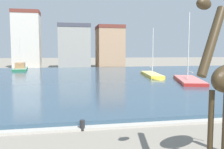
{
  "coord_description": "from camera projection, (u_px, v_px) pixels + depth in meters",
  "views": [
    {
      "loc": [
        -0.69,
        -3.28,
        3.68
      ],
      "look_at": [
        2.26,
        12.26,
        2.2
      ],
      "focal_mm": 38.91,
      "sensor_mm": 36.0,
      "label": 1
    }
  ],
  "objects": [
    {
      "name": "harbor_water",
      "position": [
        72.0,
        78.0,
        32.39
      ],
      "size": [
        76.24,
        42.21,
        0.32
      ],
      "primitive_type": "cube",
      "color": "#334C60",
      "rests_on": "ground"
    },
    {
      "name": "quay_edge_coping",
      "position": [
        82.0,
        128.0,
        11.51
      ],
      "size": [
        76.24,
        0.5,
        0.12
      ],
      "primitive_type": "cube",
      "color": "#ADA89E",
      "rests_on": "ground"
    },
    {
      "name": "sailboat_green",
      "position": [
        21.0,
        69.0,
        45.51
      ],
      "size": [
        3.2,
        9.52,
        6.57
      ],
      "color": "#236B42",
      "rests_on": "ground"
    },
    {
      "name": "sailboat_yellow",
      "position": [
        153.0,
        76.0,
        33.14
      ],
      "size": [
        3.14,
        9.82,
        6.91
      ],
      "color": "gold",
      "rests_on": "ground"
    },
    {
      "name": "sailboat_red",
      "position": [
        187.0,
        80.0,
        28.26
      ],
      "size": [
        5.2,
        9.95,
        8.13
      ],
      "color": "red",
      "rests_on": "ground"
    },
    {
      "name": "mooring_bollard",
      "position": [
        82.0,
        125.0,
        11.34
      ],
      "size": [
        0.24,
        0.24,
        0.5
      ],
      "primitive_type": "cylinder",
      "color": "#232326",
      "rests_on": "ground"
    },
    {
      "name": "townhouse_corner_house",
      "position": [
        27.0,
        40.0,
        55.32
      ],
      "size": [
        6.04,
        5.1,
        12.94
      ],
      "color": "beige",
      "rests_on": "ground"
    },
    {
      "name": "townhouse_end_terrace",
      "position": [
        74.0,
        46.0,
        55.8
      ],
      "size": [
        7.14,
        7.97,
        9.84
      ],
      "color": "gray",
      "rests_on": "ground"
    },
    {
      "name": "townhouse_tall_gabled",
      "position": [
        110.0,
        47.0,
        58.07
      ],
      "size": [
        6.18,
        7.36,
        9.83
      ],
      "color": "tan",
      "rests_on": "ground"
    }
  ]
}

